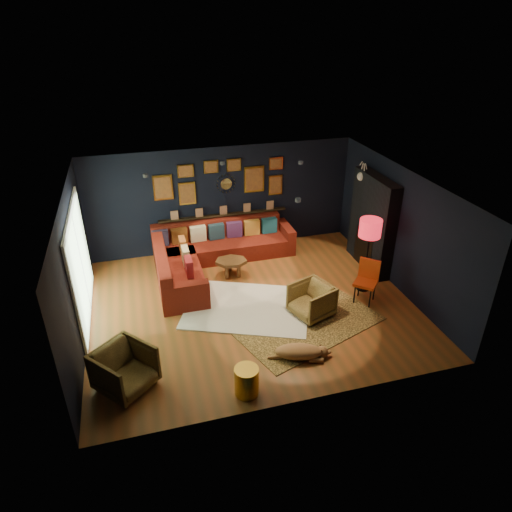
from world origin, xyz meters
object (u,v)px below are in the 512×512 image
object	(u,v)px
coffee_table	(231,263)
gold_stool	(247,381)
sectional	(206,255)
pouf	(190,269)
orange_chair	(367,277)
floor_lamp	(370,231)
armchair_right	(312,299)
armchair_left	(124,368)
dog	(299,349)

from	to	relation	value
coffee_table	gold_stool	size ratio (longest dim) A/B	1.69
sectional	pouf	bearing A→B (deg)	-145.39
orange_chair	floor_lamp	bearing A→B (deg)	110.95
armchair_right	armchair_left	bearing A→B (deg)	-93.53
gold_stool	orange_chair	size ratio (longest dim) A/B	0.53
sectional	orange_chair	xyz separation A→B (m)	(2.95, -2.25, 0.22)
coffee_table	armchair_right	bearing A→B (deg)	-58.34
gold_stool	coffee_table	bearing A→B (deg)	80.85
pouf	orange_chair	size ratio (longest dim) A/B	0.52
sectional	floor_lamp	xyz separation A→B (m)	(3.11, -1.86, 1.07)
armchair_right	floor_lamp	world-z (taller)	floor_lamp
sectional	armchair_right	xyz separation A→B (m)	(1.66, -2.45, 0.05)
gold_stool	dog	world-z (taller)	gold_stool
armchair_left	gold_stool	world-z (taller)	armchair_left
armchair_right	coffee_table	bearing A→B (deg)	-168.51
armchair_right	orange_chair	world-z (taller)	orange_chair
coffee_table	gold_stool	xyz separation A→B (m)	(-0.58, -3.63, -0.08)
sectional	gold_stool	world-z (taller)	sectional
pouf	armchair_left	bearing A→B (deg)	-114.84
orange_chair	pouf	bearing A→B (deg)	-166.62
armchair_left	floor_lamp	xyz separation A→B (m)	(5.05, 1.67, 0.98)
coffee_table	floor_lamp	xyz separation A→B (m)	(2.64, -1.33, 1.06)
pouf	armchair_left	world-z (taller)	armchair_left
coffee_table	floor_lamp	distance (m)	3.14
sectional	coffee_table	xyz separation A→B (m)	(0.48, -0.53, 0.01)
dog	pouf	bearing A→B (deg)	129.15
coffee_table	armchair_left	xyz separation A→B (m)	(-2.41, -2.99, 0.08)
coffee_table	armchair_left	distance (m)	3.84
armchair_left	orange_chair	xyz separation A→B (m)	(4.89, 1.27, 0.13)
armchair_right	floor_lamp	xyz separation A→B (m)	(1.46, 0.59, 1.02)
gold_stool	dog	xyz separation A→B (m)	(1.08, 0.55, -0.05)
sectional	armchair_left	distance (m)	4.02
sectional	gold_stool	xyz separation A→B (m)	(-0.11, -4.16, -0.08)
sectional	dog	bearing A→B (deg)	-74.95
pouf	armchair_right	size ratio (longest dim) A/B	0.63
armchair_right	pouf	bearing A→B (deg)	-155.65
pouf	armchair_right	distance (m)	3.01
coffee_table	armchair_left	world-z (taller)	armchair_left
sectional	armchair_left	world-z (taller)	sectional
armchair_right	orange_chair	distance (m)	1.32
armchair_left	dog	size ratio (longest dim) A/B	0.73
gold_stool	orange_chair	world-z (taller)	orange_chair
pouf	armchair_left	size ratio (longest dim) A/B	0.57
armchair_right	floor_lamp	bearing A→B (deg)	91.94
floor_lamp	dog	size ratio (longest dim) A/B	1.47
sectional	orange_chair	distance (m)	3.72
orange_chair	dog	size ratio (longest dim) A/B	0.81
orange_chair	floor_lamp	size ratio (longest dim) A/B	0.55
coffee_table	orange_chair	distance (m)	3.03
pouf	dog	distance (m)	3.59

